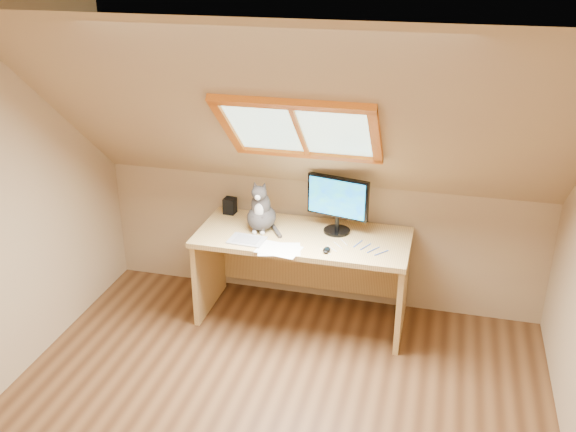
% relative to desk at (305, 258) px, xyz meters
% --- Properties ---
extents(room_shell, '(3.52, 3.52, 2.41)m').
position_rel_desk_xyz_m(room_shell, '(0.05, -1.54, 0.93)').
color(room_shell, '#A38461').
rests_on(room_shell, ground).
extents(desk, '(1.57, 0.69, 0.72)m').
position_rel_desk_xyz_m(desk, '(0.00, 0.00, 0.00)').
color(desk, tan).
rests_on(desk, ground).
extents(monitor, '(0.47, 0.20, 0.43)m').
position_rel_desk_xyz_m(monitor, '(0.23, 0.05, 0.47)').
color(monitor, black).
rests_on(monitor, desk).
extents(cat, '(0.23, 0.27, 0.40)m').
position_rel_desk_xyz_m(cat, '(-0.33, -0.04, 0.36)').
color(cat, '#403A38').
rests_on(cat, desk).
extents(desk_speaker, '(0.09, 0.09, 0.13)m').
position_rel_desk_xyz_m(desk_speaker, '(-0.65, 0.18, 0.29)').
color(desk_speaker, black).
rests_on(desk_speaker, desk).
extents(graphics_tablet, '(0.27, 0.20, 0.01)m').
position_rel_desk_xyz_m(graphics_tablet, '(-0.37, -0.26, 0.23)').
color(graphics_tablet, '#B2B2B7').
rests_on(graphics_tablet, desk).
extents(mouse, '(0.05, 0.09, 0.03)m').
position_rel_desk_xyz_m(mouse, '(0.22, -0.29, 0.24)').
color(mouse, black).
rests_on(mouse, desk).
extents(papers, '(0.33, 0.27, 0.00)m').
position_rel_desk_xyz_m(papers, '(-0.19, -0.33, 0.22)').
color(papers, white).
rests_on(papers, desk).
extents(cables, '(0.51, 0.26, 0.01)m').
position_rel_desk_xyz_m(cables, '(0.41, -0.19, 0.23)').
color(cables, silver).
rests_on(cables, desk).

